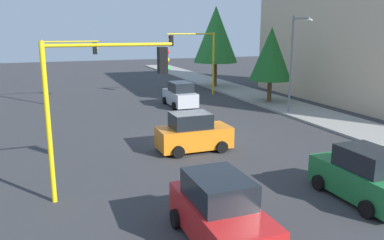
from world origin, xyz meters
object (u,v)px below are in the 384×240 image
object	(u,v)px
traffic_signal_near_right	(99,89)
car_orange	(193,133)
street_lamp_curbside	(295,54)
traffic_signal_far_left	(196,51)
car_silver	(180,95)
tree_roadside_mid	(271,54)
tree_roadside_far	(216,35)
car_green	(363,176)
traffic_signal_far_right	(67,59)
car_red	(220,213)

from	to	relation	value
traffic_signal_near_right	car_orange	bearing A→B (deg)	128.24
street_lamp_curbside	car_orange	bearing A→B (deg)	-60.27
traffic_signal_far_left	car_silver	world-z (taller)	traffic_signal_far_left
tree_roadside_mid	car_orange	xyz separation A→B (m)	(10.00, -10.62, -3.20)
tree_roadside_far	car_green	world-z (taller)	tree_roadside_far
traffic_signal_near_right	traffic_signal_far_right	bearing A→B (deg)	179.79
traffic_signal_far_right	traffic_signal_near_right	bearing A→B (deg)	-0.21
tree_roadside_mid	traffic_signal_far_left	bearing A→B (deg)	-144.48
tree_roadside_far	traffic_signal_far_right	bearing A→B (deg)	-75.19
traffic_signal_near_right	car_silver	world-z (taller)	traffic_signal_near_right
tree_roadside_far	tree_roadside_mid	world-z (taller)	tree_roadside_far
tree_roadside_far	tree_roadside_mid	size ratio (longest dim) A/B	1.34
tree_roadside_mid	car_silver	xyz separation A→B (m)	(-1.41, -7.40, -3.20)
car_silver	car_red	size ratio (longest dim) A/B	0.98
street_lamp_curbside	car_silver	xyz separation A→B (m)	(-5.80, -6.60, -3.45)
street_lamp_curbside	car_green	size ratio (longest dim) A/B	1.77
tree_roadside_mid	car_orange	distance (m)	14.94
street_lamp_curbside	tree_roadside_far	xyz separation A→B (m)	(-14.39, 0.30, 1.18)
traffic_signal_far_right	car_red	size ratio (longest dim) A/B	1.26
traffic_signal_far_left	traffic_signal_near_right	bearing A→B (deg)	-29.72
car_orange	car_green	size ratio (longest dim) A/B	0.94
car_silver	tree_roadside_mid	bearing A→B (deg)	79.19
traffic_signal_far_right	car_green	xyz separation A→B (m)	(23.78, 8.61, -2.83)
tree_roadside_mid	car_silver	size ratio (longest dim) A/B	1.54
traffic_signal_far_right	street_lamp_curbside	bearing A→B (deg)	54.98
street_lamp_curbside	traffic_signal_far_right	bearing A→B (deg)	-125.02
car_red	car_silver	bearing A→B (deg)	164.22
traffic_signal_far_right	traffic_signal_far_left	bearing A→B (deg)	90.00
tree_roadside_far	car_orange	xyz separation A→B (m)	(20.00, -10.12, -4.64)
traffic_signal_far_right	tree_roadside_far	distance (m)	15.75
street_lamp_curbside	car_silver	world-z (taller)	street_lamp_curbside
traffic_signal_far_right	car_silver	bearing A→B (deg)	60.85
car_green	traffic_signal_far_left	bearing A→B (deg)	173.44
traffic_signal_far_right	tree_roadside_mid	distance (m)	16.74
traffic_signal_far_left	car_green	bearing A→B (deg)	-6.56
street_lamp_curbside	tree_roadside_far	size ratio (longest dim) A/B	0.83
tree_roadside_far	car_red	distance (m)	31.57
car_orange	car_green	bearing A→B (deg)	24.87
traffic_signal_near_right	car_green	xyz separation A→B (m)	(3.78, 8.68, -3.13)
traffic_signal_far_left	tree_roadside_far	distance (m)	5.69
car_orange	car_silver	bearing A→B (deg)	164.24
traffic_signal_far_right	car_orange	distance (m)	17.00
traffic_signal_far_right	car_silver	distance (m)	9.83
street_lamp_curbside	tree_roadside_mid	world-z (taller)	street_lamp_curbside
tree_roadside_mid	car_green	distance (m)	19.38
traffic_signal_near_right	car_silver	size ratio (longest dim) A/B	1.39
street_lamp_curbside	car_green	world-z (taller)	street_lamp_curbside
traffic_signal_far_left	traffic_signal_far_right	xyz separation A→B (m)	(-0.00, -11.34, -0.38)
tree_roadside_mid	car_red	size ratio (longest dim) A/B	1.50
car_green	car_silver	bearing A→B (deg)	-178.85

